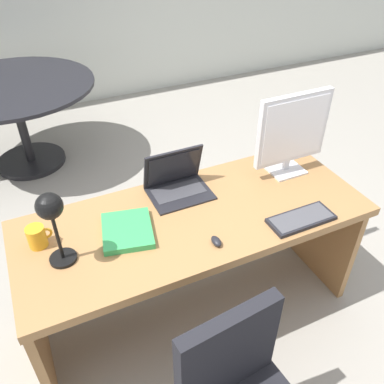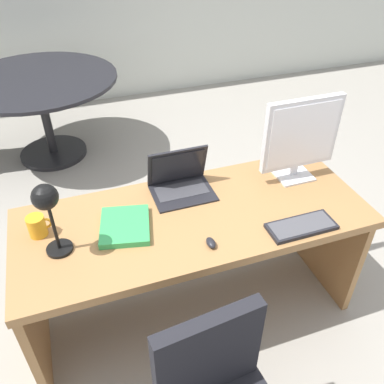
{
  "view_description": "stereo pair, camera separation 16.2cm",
  "coord_description": "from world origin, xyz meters",
  "px_view_note": "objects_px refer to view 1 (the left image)",
  "views": [
    {
      "loc": [
        -0.67,
        -1.41,
        2.08
      ],
      "look_at": [
        0.0,
        0.04,
        0.87
      ],
      "focal_mm": 37.85,
      "sensor_mm": 36.0,
      "label": 1
    },
    {
      "loc": [
        -0.52,
        -1.47,
        2.08
      ],
      "look_at": [
        0.0,
        0.04,
        0.87
      ],
      "focal_mm": 37.85,
      "sensor_mm": 36.0,
      "label": 2
    }
  ],
  "objects_px": {
    "monitor": "(293,131)",
    "keyboard": "(301,219)",
    "laptop": "(176,179)",
    "book": "(127,230)",
    "mouse": "(217,241)",
    "coffee_mug": "(37,237)",
    "meeting_table": "(16,105)",
    "desk_lamp": "(52,215)",
    "desk": "(191,238)"
  },
  "relations": [
    {
      "from": "laptop",
      "to": "book",
      "type": "relative_size",
      "value": 1.03
    },
    {
      "from": "coffee_mug",
      "to": "meeting_table",
      "type": "xyz_separation_m",
      "value": [
        0.06,
        2.04,
        -0.22
      ]
    },
    {
      "from": "book",
      "to": "coffee_mug",
      "type": "distance_m",
      "value": 0.41
    },
    {
      "from": "laptop",
      "to": "keyboard",
      "type": "bearing_deg",
      "value": -47.47
    },
    {
      "from": "coffee_mug",
      "to": "monitor",
      "type": "bearing_deg",
      "value": 0.91
    },
    {
      "from": "desk_lamp",
      "to": "monitor",
      "type": "bearing_deg",
      "value": 8.06
    },
    {
      "from": "desk",
      "to": "monitor",
      "type": "bearing_deg",
      "value": 7.65
    },
    {
      "from": "desk",
      "to": "book",
      "type": "bearing_deg",
      "value": -175.31
    },
    {
      "from": "book",
      "to": "meeting_table",
      "type": "height_order",
      "value": "book"
    },
    {
      "from": "monitor",
      "to": "keyboard",
      "type": "height_order",
      "value": "monitor"
    },
    {
      "from": "book",
      "to": "meeting_table",
      "type": "distance_m",
      "value": 2.16
    },
    {
      "from": "monitor",
      "to": "book",
      "type": "relative_size",
      "value": 1.5
    },
    {
      "from": "keyboard",
      "to": "desk_lamp",
      "type": "height_order",
      "value": "desk_lamp"
    },
    {
      "from": "desk",
      "to": "desk_lamp",
      "type": "bearing_deg",
      "value": -171.55
    },
    {
      "from": "mouse",
      "to": "monitor",
      "type": "bearing_deg",
      "value": 29.18
    },
    {
      "from": "desk",
      "to": "book",
      "type": "distance_m",
      "value": 0.41
    },
    {
      "from": "laptop",
      "to": "desk_lamp",
      "type": "distance_m",
      "value": 0.75
    },
    {
      "from": "mouse",
      "to": "laptop",
      "type": "bearing_deg",
      "value": 90.74
    },
    {
      "from": "laptop",
      "to": "desk_lamp",
      "type": "xyz_separation_m",
      "value": [
        -0.66,
        -0.29,
        0.2
      ]
    },
    {
      "from": "desk_lamp",
      "to": "coffee_mug",
      "type": "distance_m",
      "value": 0.29
    },
    {
      "from": "monitor",
      "to": "mouse",
      "type": "xyz_separation_m",
      "value": [
        -0.65,
        -0.36,
        -0.25
      ]
    },
    {
      "from": "mouse",
      "to": "coffee_mug",
      "type": "distance_m",
      "value": 0.82
    },
    {
      "from": "monitor",
      "to": "desk_lamp",
      "type": "distance_m",
      "value": 1.32
    },
    {
      "from": "keyboard",
      "to": "book",
      "type": "height_order",
      "value": "book"
    },
    {
      "from": "keyboard",
      "to": "mouse",
      "type": "xyz_separation_m",
      "value": [
        -0.45,
        0.03,
        0.0
      ]
    },
    {
      "from": "book",
      "to": "meeting_table",
      "type": "relative_size",
      "value": 0.23
    },
    {
      "from": "desk",
      "to": "laptop",
      "type": "distance_m",
      "value": 0.33
    },
    {
      "from": "desk",
      "to": "meeting_table",
      "type": "relative_size",
      "value": 1.3
    },
    {
      "from": "desk",
      "to": "mouse",
      "type": "height_order",
      "value": "mouse"
    },
    {
      "from": "laptop",
      "to": "keyboard",
      "type": "relative_size",
      "value": 0.97
    },
    {
      "from": "book",
      "to": "coffee_mug",
      "type": "xyz_separation_m",
      "value": [
        -0.39,
        0.09,
        0.04
      ]
    },
    {
      "from": "monitor",
      "to": "keyboard",
      "type": "bearing_deg",
      "value": -115.9
    },
    {
      "from": "desk",
      "to": "book",
      "type": "xyz_separation_m",
      "value": [
        -0.35,
        -0.03,
        0.21
      ]
    },
    {
      "from": "laptop",
      "to": "keyboard",
      "type": "distance_m",
      "value": 0.68
    },
    {
      "from": "book",
      "to": "coffee_mug",
      "type": "relative_size",
      "value": 2.77
    },
    {
      "from": "laptop",
      "to": "monitor",
      "type": "bearing_deg",
      "value": -9.42
    },
    {
      "from": "mouse",
      "to": "desk",
      "type": "bearing_deg",
      "value": 90.69
    },
    {
      "from": "mouse",
      "to": "coffee_mug",
      "type": "bearing_deg",
      "value": 155.65
    },
    {
      "from": "laptop",
      "to": "meeting_table",
      "type": "xyz_separation_m",
      "value": [
        -0.68,
        1.91,
        -0.24
      ]
    },
    {
      "from": "book",
      "to": "keyboard",
      "type": "bearing_deg",
      "value": -18.98
    },
    {
      "from": "keyboard",
      "to": "mouse",
      "type": "relative_size",
      "value": 4.69
    },
    {
      "from": "desk_lamp",
      "to": "laptop",
      "type": "bearing_deg",
      "value": 24.03
    },
    {
      "from": "keyboard",
      "to": "monitor",
      "type": "bearing_deg",
      "value": 64.1
    },
    {
      "from": "coffee_mug",
      "to": "keyboard",
      "type": "bearing_deg",
      "value": -17.18
    },
    {
      "from": "desk_lamp",
      "to": "mouse",
      "type": "bearing_deg",
      "value": -14.77
    },
    {
      "from": "desk_lamp",
      "to": "book",
      "type": "distance_m",
      "value": 0.41
    },
    {
      "from": "monitor",
      "to": "desk",
      "type": "bearing_deg",
      "value": -172.35
    },
    {
      "from": "laptop",
      "to": "mouse",
      "type": "xyz_separation_m",
      "value": [
        0.01,
        -0.47,
        -0.06
      ]
    },
    {
      "from": "book",
      "to": "coffee_mug",
      "type": "height_order",
      "value": "coffee_mug"
    },
    {
      "from": "meeting_table",
      "to": "monitor",
      "type": "bearing_deg",
      "value": -56.53
    }
  ]
}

